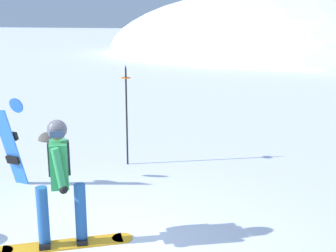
{
  "coord_description": "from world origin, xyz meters",
  "views": [
    {
      "loc": [
        2.99,
        -4.27,
        2.91
      ],
      "look_at": [
        -0.16,
        3.15,
        1.0
      ],
      "focal_mm": 47.59,
      "sensor_mm": 36.0,
      "label": 1
    }
  ],
  "objects_px": {
    "piste_marker_near": "(127,109)",
    "rock_dark": "(49,140)",
    "spare_snowboard": "(12,143)",
    "snowboarder_main": "(60,179)"
  },
  "relations": [
    {
      "from": "piste_marker_near",
      "to": "rock_dark",
      "type": "height_order",
      "value": "piste_marker_near"
    },
    {
      "from": "spare_snowboard",
      "to": "rock_dark",
      "type": "distance_m",
      "value": 3.33
    },
    {
      "from": "snowboarder_main",
      "to": "piste_marker_near",
      "type": "bearing_deg",
      "value": 103.78
    },
    {
      "from": "snowboarder_main",
      "to": "rock_dark",
      "type": "distance_m",
      "value": 5.65
    },
    {
      "from": "spare_snowboard",
      "to": "piste_marker_near",
      "type": "xyz_separation_m",
      "value": [
        1.25,
        1.94,
        0.37
      ]
    },
    {
      "from": "rock_dark",
      "to": "snowboarder_main",
      "type": "bearing_deg",
      "value": -50.49
    },
    {
      "from": "snowboarder_main",
      "to": "spare_snowboard",
      "type": "height_order",
      "value": "snowboarder_main"
    },
    {
      "from": "snowboarder_main",
      "to": "rock_dark",
      "type": "xyz_separation_m",
      "value": [
        -3.54,
        4.3,
        -0.92
      ]
    },
    {
      "from": "snowboarder_main",
      "to": "piste_marker_near",
      "type": "xyz_separation_m",
      "value": [
        -0.82,
        3.36,
        0.25
      ]
    },
    {
      "from": "piste_marker_near",
      "to": "rock_dark",
      "type": "distance_m",
      "value": 3.11
    }
  ]
}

